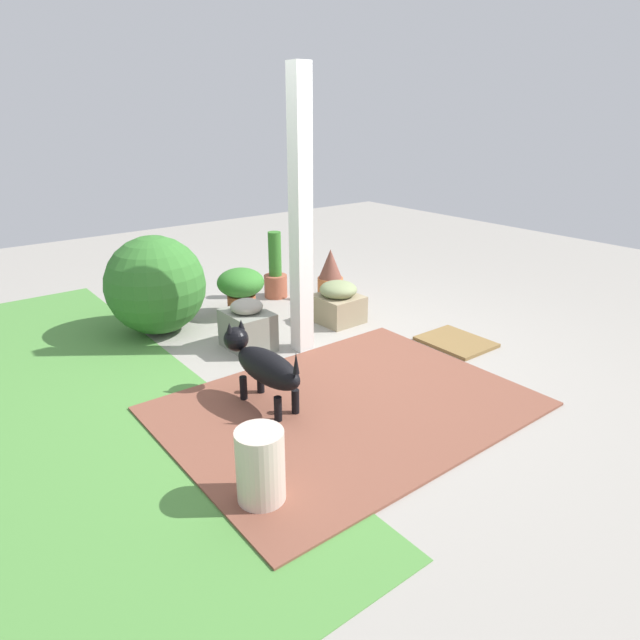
# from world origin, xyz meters

# --- Properties ---
(ground_plane) EXTENTS (12.00, 12.00, 0.00)m
(ground_plane) POSITION_xyz_m (0.00, 0.00, 0.00)
(ground_plane) COLOR gray
(brick_path) EXTENTS (1.80, 2.40, 0.02)m
(brick_path) POSITION_xyz_m (-0.71, 0.41, 0.01)
(brick_path) COLOR brown
(brick_path) RESTS_ON ground
(porch_pillar) EXTENTS (0.14, 0.14, 2.25)m
(porch_pillar) POSITION_xyz_m (0.29, 0.06, 1.12)
(porch_pillar) COLOR white
(porch_pillar) RESTS_ON ground
(stone_planter_nearest) EXTENTS (0.43, 0.40, 0.40)m
(stone_planter_nearest) POSITION_xyz_m (0.61, -0.60, 0.19)
(stone_planter_nearest) COLOR gray
(stone_planter_nearest) RESTS_ON ground
(stone_planter_mid) EXTENTS (0.45, 0.34, 0.44)m
(stone_planter_mid) POSITION_xyz_m (0.59, 0.41, 0.20)
(stone_planter_mid) COLOR gray
(stone_planter_mid) RESTS_ON ground
(round_shrub) EXTENTS (0.89, 0.89, 0.89)m
(round_shrub) POSITION_xyz_m (1.42, 0.85, 0.45)
(round_shrub) COLOR #316C29
(round_shrub) RESTS_ON ground
(terracotta_pot_broad) EXTENTS (0.46, 0.46, 0.48)m
(terracotta_pot_broad) POSITION_xyz_m (1.33, 0.04, 0.29)
(terracotta_pot_broad) COLOR #A54D2E
(terracotta_pot_broad) RESTS_ON ground
(terracotta_pot_spiky) EXTENTS (0.27, 0.27, 0.55)m
(terracotta_pot_spiky) POSITION_xyz_m (1.18, -0.97, 0.26)
(terracotta_pot_spiky) COLOR #B96535
(terracotta_pot_spiky) RESTS_ON ground
(terracotta_pot_tall) EXTENTS (0.25, 0.25, 0.72)m
(terracotta_pot_tall) POSITION_xyz_m (1.61, -0.55, 0.25)
(terracotta_pot_tall) COLOR #A0523B
(terracotta_pot_tall) RESTS_ON ground
(dog) EXTENTS (0.78, 0.25, 0.53)m
(dog) POSITION_xyz_m (-0.33, 0.84, 0.31)
(dog) COLOR black
(dog) RESTS_ON ground
(ceramic_urn) EXTENTS (0.25, 0.25, 0.42)m
(ceramic_urn) POSITION_xyz_m (-1.17, 1.39, 0.21)
(ceramic_urn) COLOR beige
(ceramic_urn) RESTS_ON ground
(doormat) EXTENTS (0.59, 0.48, 0.03)m
(doormat) POSITION_xyz_m (-0.45, -1.07, 0.01)
(doormat) COLOR olive
(doormat) RESTS_ON ground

